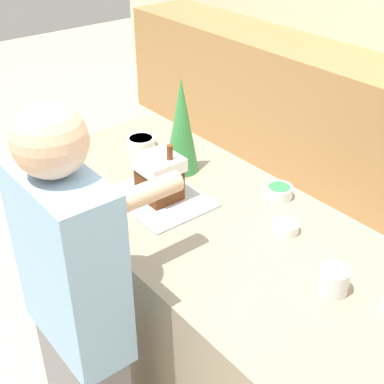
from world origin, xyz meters
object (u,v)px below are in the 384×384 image
at_px(candy_bowl_center_rear, 141,142).
at_px(candy_bowl_behind_tray, 279,191).
at_px(baking_tray, 160,198).
at_px(candy_bowl_near_tray_left, 286,227).
at_px(mug, 334,280).
at_px(person, 79,323).
at_px(gingerbread_house, 159,176).
at_px(decorative_tree, 182,126).

relative_size(candy_bowl_center_rear, candy_bowl_behind_tray, 1.22).
relative_size(baking_tray, candy_bowl_center_rear, 2.94).
relative_size(candy_bowl_center_rear, candy_bowl_near_tray_left, 1.38).
bearing_deg(candy_bowl_near_tray_left, mug, -21.22).
distance_m(mug, person, 0.82).
bearing_deg(candy_bowl_near_tray_left, gingerbread_house, -154.01).
relative_size(baking_tray, candy_bowl_near_tray_left, 4.06).
distance_m(baking_tray, person, 0.62).
bearing_deg(mug, candy_bowl_near_tray_left, 158.78).
height_order(gingerbread_house, mug, gingerbread_house).
distance_m(candy_bowl_behind_tray, person, 0.93).
relative_size(gingerbread_house, candy_bowl_center_rear, 1.78).
xyz_separation_m(candy_bowl_center_rear, person, (0.73, -0.74, -0.14)).
xyz_separation_m(candy_bowl_behind_tray, person, (0.01, -0.92, -0.14)).
bearing_deg(candy_bowl_behind_tray, decorative_tree, -158.49).
xyz_separation_m(candy_bowl_center_rear, candy_bowl_behind_tray, (0.72, 0.18, 0.00)).
relative_size(candy_bowl_center_rear, mug, 1.43).
height_order(candy_bowl_behind_tray, person, person).
xyz_separation_m(baking_tray, candy_bowl_behind_tray, (0.28, 0.38, 0.02)).
distance_m(gingerbread_house, decorative_tree, 0.28).
relative_size(baking_tray, gingerbread_house, 1.66).
xyz_separation_m(candy_bowl_near_tray_left, person, (-0.17, -0.76, -0.13)).
xyz_separation_m(candy_bowl_center_rear, candy_bowl_near_tray_left, (0.90, 0.02, -0.00)).
bearing_deg(person, candy_bowl_near_tray_left, 77.46).
height_order(gingerbread_house, person, person).
xyz_separation_m(baking_tray, mug, (0.77, 0.11, 0.04)).
xyz_separation_m(baking_tray, decorative_tree, (-0.13, 0.22, 0.20)).
height_order(baking_tray, candy_bowl_center_rear, candy_bowl_center_rear).
height_order(baking_tray, gingerbread_house, gingerbread_house).
relative_size(baking_tray, person, 0.25).
distance_m(baking_tray, candy_bowl_near_tray_left, 0.52).
xyz_separation_m(baking_tray, candy_bowl_near_tray_left, (0.47, 0.23, 0.02)).
distance_m(candy_bowl_near_tray_left, person, 0.79).
bearing_deg(baking_tray, mug, 7.83).
distance_m(gingerbread_house, candy_bowl_center_rear, 0.49).
relative_size(decorative_tree, candy_bowl_near_tray_left, 4.32).
bearing_deg(person, mug, 53.27).
bearing_deg(gingerbread_house, baking_tray, -148.56).
relative_size(candy_bowl_behind_tray, mug, 1.17).
xyz_separation_m(gingerbread_house, decorative_tree, (-0.14, 0.22, 0.11)).
bearing_deg(decorative_tree, candy_bowl_center_rear, -177.53).
bearing_deg(mug, gingerbread_house, -172.18).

